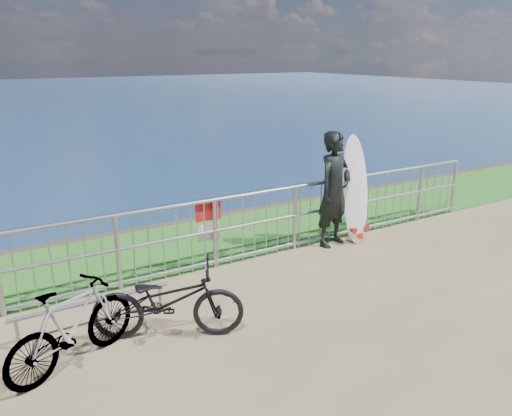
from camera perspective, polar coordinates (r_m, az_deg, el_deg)
grass_strip at (r=9.01m, az=-4.86°, el=-3.56°), size 120.00×120.00×0.00m
railing at (r=7.91m, az=-1.40°, el=-2.15°), size 10.06×0.10×1.13m
surfer at (r=8.58m, az=8.95°, el=2.10°), size 0.82×0.63×1.98m
surfboard at (r=8.85m, az=11.27°, el=1.63°), size 0.58×0.53×1.89m
bicycle_near at (r=5.98m, az=-10.03°, el=-10.41°), size 1.85×1.32×0.92m
bicycle_far at (r=5.72m, az=-20.28°, el=-12.53°), size 1.62×1.06×0.95m
bike_rack at (r=6.40m, az=-18.19°, el=-10.45°), size 1.89×0.05×0.39m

